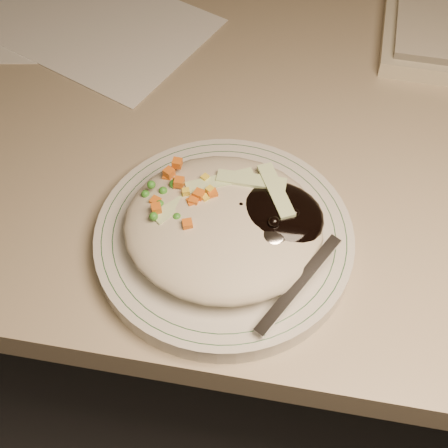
# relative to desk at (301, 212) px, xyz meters

# --- Properties ---
(desk) EXTENTS (1.40, 0.70, 0.74)m
(desk) POSITION_rel_desk_xyz_m (0.00, 0.00, 0.00)
(desk) COLOR tan
(desk) RESTS_ON ground
(plate) EXTENTS (0.26, 0.26, 0.02)m
(plate) POSITION_rel_desk_xyz_m (-0.08, -0.21, 0.21)
(plate) COLOR beige
(plate) RESTS_ON desk
(plate_rim) EXTENTS (0.24, 0.24, 0.00)m
(plate_rim) POSITION_rel_desk_xyz_m (-0.08, -0.21, 0.22)
(plate_rim) COLOR #144723
(plate_rim) RESTS_ON plate
(meal) EXTENTS (0.21, 0.19, 0.05)m
(meal) POSITION_rel_desk_xyz_m (-0.07, -0.21, 0.24)
(meal) COLOR #B6AD94
(meal) RESTS_ON plate
(papers) EXTENTS (0.45, 0.31, 0.00)m
(papers) POSITION_rel_desk_xyz_m (-0.37, 0.12, 0.20)
(papers) COLOR white
(papers) RESTS_ON desk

